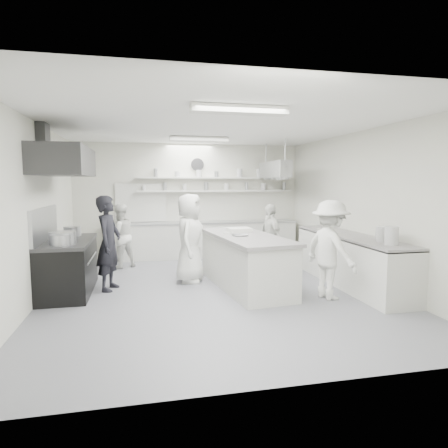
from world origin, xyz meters
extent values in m
cube|color=#9193A0|center=(0.00, 0.00, -0.01)|extent=(6.00, 7.00, 0.02)
cube|color=white|center=(0.00, 0.00, 3.01)|extent=(6.00, 7.00, 0.02)
cube|color=silver|center=(0.00, 3.50, 1.50)|extent=(6.00, 0.04, 3.00)
cube|color=silver|center=(0.00, -3.50, 1.50)|extent=(6.00, 0.04, 3.00)
cube|color=silver|center=(-3.00, 0.00, 1.50)|extent=(0.04, 7.00, 3.00)
cube|color=silver|center=(3.00, 0.00, 1.50)|extent=(0.04, 7.00, 3.00)
cube|color=black|center=(-2.60, 0.40, 0.45)|extent=(0.80, 1.80, 0.90)
cube|color=#353537|center=(-2.60, 0.40, 2.35)|extent=(0.85, 2.00, 0.50)
cube|color=silver|center=(0.30, 3.20, 0.46)|extent=(5.00, 0.60, 0.92)
cube|color=silver|center=(0.70, 3.37, 1.75)|extent=(4.20, 0.26, 0.04)
cube|color=silver|center=(0.70, 3.37, 2.10)|extent=(4.20, 0.26, 0.04)
cube|color=black|center=(-1.30, 3.48, 1.45)|extent=(1.30, 0.04, 1.00)
cylinder|color=beige|center=(0.20, 3.46, 2.45)|extent=(0.32, 0.05, 0.32)
cube|color=silver|center=(2.65, -0.20, 0.47)|extent=(0.74, 3.30, 0.94)
cube|color=#AEB0B5|center=(2.00, 2.40, 2.30)|extent=(0.30, 1.60, 0.40)
cube|color=silver|center=(0.00, -1.80, 2.94)|extent=(1.30, 0.25, 0.10)
cube|color=silver|center=(0.00, 1.80, 2.94)|extent=(1.30, 0.25, 0.10)
cube|color=silver|center=(0.61, 0.09, 0.47)|extent=(1.26, 2.67, 0.95)
cylinder|color=#AEB0B5|center=(-2.60, -0.02, 1.03)|extent=(0.44, 0.44, 0.25)
imported|color=black|center=(-1.89, 0.44, 0.87)|extent=(0.58, 0.73, 1.75)
imported|color=white|center=(-1.79, 2.32, 0.75)|extent=(0.91, 0.84, 1.49)
imported|color=white|center=(-0.37, 0.70, 0.88)|extent=(0.82, 1.00, 1.76)
imported|color=white|center=(1.49, 1.22, 0.76)|extent=(0.46, 0.92, 1.51)
imported|color=white|center=(1.84, -0.91, 0.85)|extent=(0.91, 1.22, 1.69)
imported|color=#AEB0B5|center=(0.49, 0.02, 0.98)|extent=(0.36, 0.36, 0.07)
imported|color=silver|center=(0.35, 0.40, 0.98)|extent=(0.23, 0.23, 0.07)
imported|color=silver|center=(2.50, 0.65, 0.97)|extent=(0.27, 0.27, 0.06)
camera|label=1|loc=(-1.30, -6.87, 2.00)|focal=31.00mm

